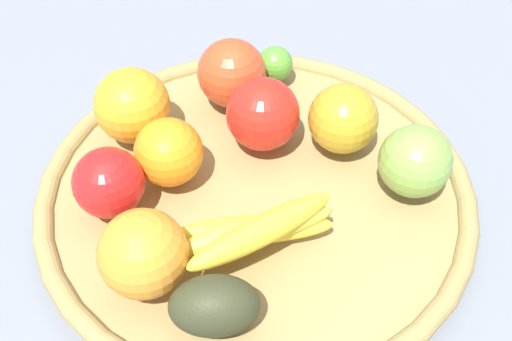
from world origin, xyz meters
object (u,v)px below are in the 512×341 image
object	(u,v)px
apple_0	(343,119)
avocado	(214,306)
orange_2	(169,152)
orange_0	(143,254)
banana_bunch	(256,230)
apple_3	(232,73)
apple_4	(415,161)
orange_1	(132,106)
apple_1	(263,114)
lime_0	(275,64)
apple_2	(109,183)

from	to	relation	value
apple_0	avocado	xyz separation A→B (m)	(-0.22, -0.13, -0.01)
orange_2	orange_0	distance (m)	0.13
banana_bunch	apple_3	size ratio (longest dim) A/B	1.98
apple_3	apple_4	distance (m)	0.23
orange_1	apple_1	bearing A→B (deg)	-34.65
apple_0	avocado	distance (m)	0.25
orange_1	apple_4	world-z (taller)	orange_1
apple_1	lime_0	bearing A→B (deg)	52.14
orange_1	orange_0	distance (m)	0.20
apple_0	orange_0	bearing A→B (deg)	-167.04
orange_2	orange_1	size ratio (longest dim) A/B	0.86
apple_1	apple_4	bearing A→B (deg)	-53.60
apple_4	orange_1	bearing A→B (deg)	135.11
avocado	lime_0	distance (m)	0.34
apple_2	avocado	world-z (taller)	apple_2
apple_1	banana_bunch	bearing A→B (deg)	-122.45
apple_2	apple_1	distance (m)	0.18
orange_2	apple_4	distance (m)	0.25
banana_bunch	avocado	distance (m)	0.09
apple_4	apple_1	bearing A→B (deg)	126.40
apple_4	apple_1	xyz separation A→B (m)	(-0.10, 0.13, 0.00)
apple_3	lime_0	xyz separation A→B (m)	(0.06, 0.01, -0.02)
apple_2	lime_0	xyz separation A→B (m)	(0.24, 0.09, -0.01)
orange_2	apple_2	xyz separation A→B (m)	(-0.07, -0.01, -0.00)
orange_2	orange_0	world-z (taller)	orange_0
orange_2	banana_bunch	bearing A→B (deg)	-75.87
orange_2	orange_1	world-z (taller)	orange_1
orange_2	lime_0	xyz separation A→B (m)	(0.18, 0.09, -0.01)
orange_2	lime_0	size ratio (longest dim) A/B	1.66
lime_0	apple_0	bearing A→B (deg)	-88.48
orange_2	orange_0	bearing A→B (deg)	-124.17
apple_2	orange_1	xyz separation A→B (m)	(0.06, 0.09, 0.01)
banana_bunch	avocado	xyz separation A→B (m)	(-0.07, -0.05, -0.00)
apple_1	orange_1	bearing A→B (deg)	145.35
apple_4	banana_bunch	bearing A→B (deg)	176.56
orange_2	apple_2	world-z (taller)	same
banana_bunch	avocado	size ratio (longest dim) A/B	1.99
avocado	apple_1	xyz separation A→B (m)	(0.15, 0.17, 0.01)
avocado	apple_1	world-z (taller)	apple_1
orange_2	apple_2	distance (m)	0.07
apple_4	apple_1	size ratio (longest dim) A/B	0.93
lime_0	apple_1	size ratio (longest dim) A/B	0.54
orange_1	orange_0	world-z (taller)	orange_1
apple_2	orange_0	bearing A→B (deg)	-92.77
orange_2	avocado	xyz separation A→B (m)	(-0.04, -0.18, -0.01)
lime_0	apple_2	bearing A→B (deg)	-158.88
apple_0	banana_bunch	xyz separation A→B (m)	(-0.15, -0.08, -0.01)
apple_0	lime_0	distance (m)	0.13
avocado	apple_4	xyz separation A→B (m)	(0.25, 0.04, 0.01)
apple_4	orange_2	bearing A→B (deg)	146.94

